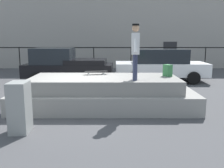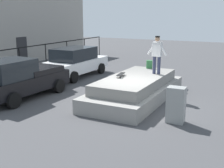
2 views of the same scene
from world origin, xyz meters
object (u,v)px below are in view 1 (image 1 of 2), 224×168
Objects in this scene: backpack at (169,70)px; car_black_pickup_near at (67,66)px; skateboarder at (136,48)px; car_white_sedan_mid at (162,65)px; utility_box at (21,107)px; skateboard at (97,72)px.

car_black_pickup_near is at bearing 18.78° from backpack.
skateboarder is 4.29× the size of backpack.
skateboarder reaches higher than car_white_sedan_mid.
backpack is 0.09× the size of car_black_pickup_near.
backpack is 0.31× the size of utility_box.
skateboard is at bearing -65.86° from car_black_pickup_near.
car_white_sedan_mid is at bearing 55.30° from skateboard.
skateboard is 4.41m from car_black_pickup_near.
car_black_pickup_near is (-3.06, 5.18, -1.09)m from skateboarder.
utility_box is (-4.12, -2.49, -0.58)m from backpack.
skateboard is at bearing 57.92° from utility_box.
skateboard is at bearing -124.70° from car_white_sedan_mid.
backpack is at bearing -98.27° from car_white_sedan_mid.
skateboarder is 6.12m from car_white_sedan_mid.
skateboarder reaches higher than utility_box.
backpack reaches higher than skateboard.
skateboard is at bearing 137.25° from skateboarder.
backpack is at bearing -9.28° from skateboard.
skateboard is 0.66× the size of utility_box.
car_white_sedan_mid is (3.15, 4.55, -0.24)m from skateboard.
car_white_sedan_mid is (1.89, 5.71, -1.11)m from skateboarder.
skateboard is 2.46m from backpack.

